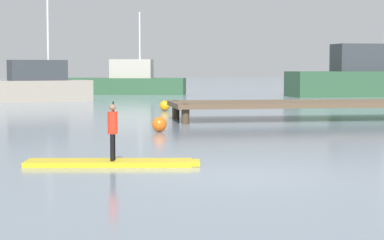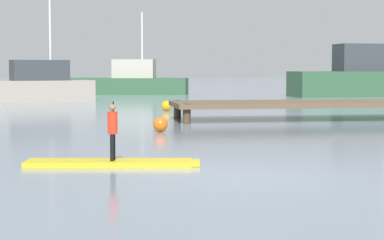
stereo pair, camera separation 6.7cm
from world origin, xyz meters
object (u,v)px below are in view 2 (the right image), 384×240
(mooring_buoy_mid, at_px, (167,106))
(fishing_boat_green_midground, at_px, (36,85))
(paddler_child_solo, at_px, (113,129))
(paddleboard_near, at_px, (112,163))
(motor_boat_small_navy, at_px, (128,82))
(fishing_boat_white_large, at_px, (383,78))
(mooring_buoy_near, at_px, (160,124))

(mooring_buoy_mid, bearing_deg, fishing_boat_green_midground, 123.25)
(paddler_child_solo, bearing_deg, paddleboard_near, -138.08)
(paddler_child_solo, relative_size, mooring_buoy_mid, 2.58)
(fishing_boat_green_midground, distance_m, motor_boat_small_navy, 11.76)
(fishing_boat_white_large, height_order, fishing_boat_green_midground, fishing_boat_white_large)
(paddler_child_solo, height_order, motor_boat_small_navy, motor_boat_small_navy)
(fishing_boat_green_midground, xyz_separation_m, motor_boat_small_navy, (5.92, 10.16, -0.08))
(paddleboard_near, height_order, mooring_buoy_near, mooring_buoy_near)
(fishing_boat_green_midground, bearing_deg, mooring_buoy_near, -76.12)
(fishing_boat_green_midground, height_order, mooring_buoy_mid, fishing_boat_green_midground)
(mooring_buoy_near, distance_m, mooring_buoy_mid, 10.51)
(paddler_child_solo, relative_size, fishing_boat_green_midground, 0.17)
(fishing_boat_white_large, bearing_deg, paddler_child_solo, -121.76)
(paddleboard_near, distance_m, mooring_buoy_mid, 18.08)
(fishing_boat_white_large, distance_m, motor_boat_small_navy, 17.92)
(motor_boat_small_navy, distance_m, mooring_buoy_mid, 19.92)
(motor_boat_small_navy, relative_size, mooring_buoy_mid, 19.93)
(mooring_buoy_mid, bearing_deg, motor_boat_small_navy, 91.37)
(mooring_buoy_near, bearing_deg, fishing_boat_white_large, 53.72)
(paddleboard_near, height_order, mooring_buoy_mid, mooring_buoy_mid)
(mooring_buoy_near, bearing_deg, fishing_boat_green_midground, 103.88)
(fishing_boat_white_large, bearing_deg, fishing_boat_green_midground, -169.90)
(fishing_boat_green_midground, bearing_deg, motor_boat_small_navy, 59.79)
(fishing_boat_green_midground, xyz_separation_m, mooring_buoy_near, (4.98, -20.16, -0.71))
(paddler_child_solo, height_order, mooring_buoy_near, paddler_child_solo)
(fishing_boat_green_midground, relative_size, mooring_buoy_mid, 15.06)
(fishing_boat_white_large, distance_m, mooring_buoy_mid, 21.44)
(fishing_boat_green_midground, bearing_deg, paddler_child_solo, -83.35)
(fishing_boat_white_large, height_order, motor_boat_small_navy, fishing_boat_white_large)
(paddleboard_near, xyz_separation_m, mooring_buoy_near, (1.78, 7.38, 0.18))
(paddler_child_solo, distance_m, fishing_boat_white_large, 37.15)
(fishing_boat_green_midground, distance_m, mooring_buoy_mid, 11.68)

